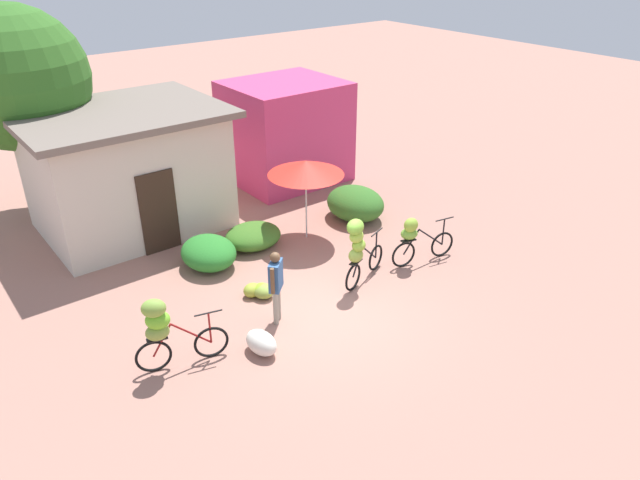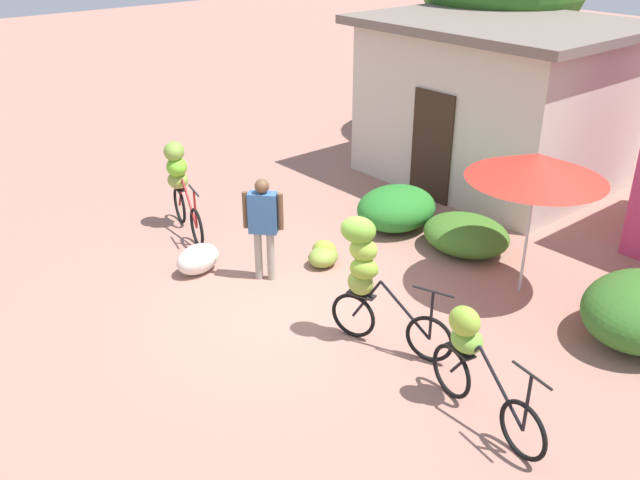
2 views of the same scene
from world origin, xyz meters
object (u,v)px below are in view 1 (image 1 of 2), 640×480
building_low (127,169)px  banana_pile_on_ground (260,290)px  bicycle_leftmost (163,327)px  bicycle_center_loaded (415,237)px  market_umbrella (306,168)px  bicycle_near_pile (358,246)px  shop_pink (285,132)px  tree_behind_building (16,79)px  person_vendor (276,280)px  produce_sack (261,343)px

building_low → banana_pile_on_ground: 5.13m
bicycle_leftmost → bicycle_center_loaded: size_ratio=0.96×
market_umbrella → bicycle_near_pile: 2.71m
bicycle_center_loaded → shop_pink: bearing=83.3°
market_umbrella → bicycle_center_loaded: 3.07m
shop_pink → bicycle_leftmost: shop_pink is taller
building_low → banana_pile_on_ground: building_low is taller
banana_pile_on_ground → bicycle_center_loaded: bearing=-15.7°
shop_pink → bicycle_near_pile: size_ratio=1.94×
tree_behind_building → person_vendor: bearing=-74.9°
market_umbrella → bicycle_leftmost: bearing=-152.7°
shop_pink → person_vendor: bearing=-126.4°
tree_behind_building → bicycle_center_loaded: tree_behind_building is taller
bicycle_center_loaded → bicycle_leftmost: bearing=179.6°
shop_pink → market_umbrella: shop_pink is taller
banana_pile_on_ground → shop_pink: bearing=50.2°
market_umbrella → produce_sack: (-3.40, -3.18, -1.64)m
shop_pink → tree_behind_building: bearing=164.3°
bicycle_leftmost → produce_sack: 1.79m
shop_pink → market_umbrella: (-1.89, -3.58, 0.38)m
tree_behind_building → bicycle_leftmost: size_ratio=3.34×
bicycle_center_loaded → banana_pile_on_ground: size_ratio=2.66×
building_low → person_vendor: (0.52, -5.83, -0.61)m
bicycle_leftmost → produce_sack: size_ratio=2.31×
banana_pile_on_ground → bicycle_leftmost: bearing=-159.0°
bicycle_center_loaded → produce_sack: (-4.56, -0.59, -0.47)m
bicycle_leftmost → banana_pile_on_ground: (2.52, 0.97, -0.74)m
building_low → person_vendor: 5.89m
bicycle_leftmost → banana_pile_on_ground: bearing=21.0°
produce_sack → person_vendor: 1.25m
tree_behind_building → bicycle_near_pile: 9.42m
produce_sack → market_umbrella: bearing=43.1°
market_umbrella → produce_sack: size_ratio=2.91×
bicycle_leftmost → shop_pink: bearing=41.9°
bicycle_leftmost → person_vendor: size_ratio=1.05×
market_umbrella → banana_pile_on_ground: market_umbrella is taller
shop_pink → banana_pile_on_ground: bearing=-129.8°
building_low → produce_sack: bearing=-92.4°
bicycle_near_pile → bicycle_center_loaded: (1.66, -0.07, -0.29)m
bicycle_near_pile → banana_pile_on_ground: 2.29m
person_vendor → building_low: bearing=95.1°
building_low → bicycle_center_loaded: (4.29, -5.89, -0.86)m
market_umbrella → person_vendor: size_ratio=1.32×
shop_pink → bicycle_leftmost: size_ratio=1.97×
tree_behind_building → banana_pile_on_ground: 8.19m
person_vendor → bicycle_near_pile: bearing=0.5°
building_low → bicycle_leftmost: (-1.80, -5.85, -0.66)m
banana_pile_on_ground → bicycle_near_pile: bearing=-26.1°
shop_pink → bicycle_center_loaded: bearing=-96.7°
bicycle_leftmost → bicycle_center_loaded: (6.10, -0.04, -0.20)m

